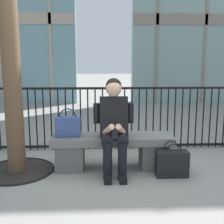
{
  "coord_description": "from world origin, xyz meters",
  "views": [
    {
      "loc": [
        -0.17,
        -3.61,
        1.42
      ],
      "look_at": [
        0.0,
        0.1,
        0.75
      ],
      "focal_mm": 45.1,
      "sensor_mm": 36.0,
      "label": 1
    }
  ],
  "objects_px": {
    "seated_person_with_phone": "(114,123)",
    "shopping_bag": "(172,163)",
    "handbag_on_bench": "(68,126)",
    "stone_bench": "(112,148)"
  },
  "relations": [
    {
      "from": "seated_person_with_phone",
      "to": "shopping_bag",
      "type": "relative_size",
      "value": 2.77
    },
    {
      "from": "stone_bench",
      "to": "shopping_bag",
      "type": "xyz_separation_m",
      "value": [
        0.73,
        -0.31,
        -0.1
      ]
    },
    {
      "from": "seated_person_with_phone",
      "to": "shopping_bag",
      "type": "xyz_separation_m",
      "value": [
        0.72,
        -0.18,
        -0.48
      ]
    },
    {
      "from": "handbag_on_bench",
      "to": "shopping_bag",
      "type": "xyz_separation_m",
      "value": [
        1.31,
        -0.3,
        -0.42
      ]
    },
    {
      "from": "seated_person_with_phone",
      "to": "shopping_bag",
      "type": "distance_m",
      "value": 0.88
    },
    {
      "from": "stone_bench",
      "to": "seated_person_with_phone",
      "type": "distance_m",
      "value": 0.4
    },
    {
      "from": "stone_bench",
      "to": "shopping_bag",
      "type": "relative_size",
      "value": 3.65
    },
    {
      "from": "handbag_on_bench",
      "to": "shopping_bag",
      "type": "relative_size",
      "value": 0.85
    },
    {
      "from": "seated_person_with_phone",
      "to": "stone_bench",
      "type": "bearing_deg",
      "value": 96.49
    },
    {
      "from": "seated_person_with_phone",
      "to": "handbag_on_bench",
      "type": "bearing_deg",
      "value": 168.71
    }
  ]
}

